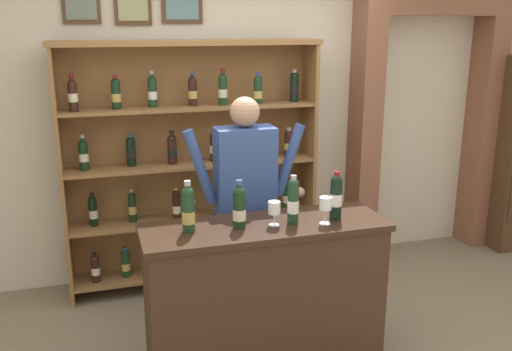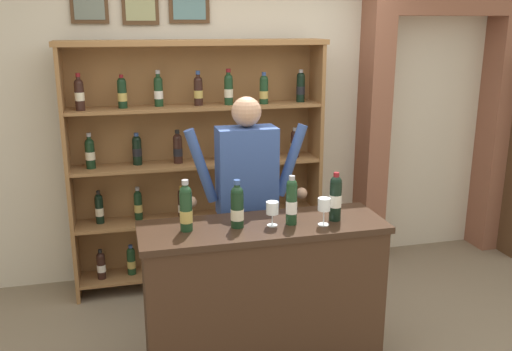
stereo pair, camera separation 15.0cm
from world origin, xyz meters
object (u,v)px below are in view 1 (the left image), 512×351
Objects in this scene: tasting_counter at (265,297)px; wine_glass_center at (325,204)px; tasting_bottle_brunello at (188,209)px; tasting_bottle_chianti at (239,206)px; wine_glass_left at (274,208)px; tasting_bottle_super_tuscan at (336,196)px; tasting_bottle_rosso at (293,200)px; shopkeeper at (245,191)px; wine_shelf at (191,160)px.

wine_glass_center reaches higher than tasting_counter.
tasting_counter is 0.79m from tasting_bottle_brunello.
tasting_bottle_chianti reaches higher than wine_glass_left.
tasting_bottle_super_tuscan is 2.02× the size of wine_glass_left.
tasting_bottle_chianti reaches higher than wine_glass_center.
tasting_bottle_chianti is 0.21m from wine_glass_left.
tasting_counter is 8.87× the size of wine_glass_center.
tasting_bottle_rosso is at bearing 0.47° from wine_glass_left.
wine_glass_left is at bearing -5.12° from tasting_bottle_brunello.
wine_glass_left is at bearing -86.68° from shopkeeper.
tasting_bottle_chianti is at bearing -3.25° from tasting_bottle_brunello.
shopkeeper reaches higher than tasting_bottle_super_tuscan.
shopkeeper is 0.69m from tasting_bottle_brunello.
tasting_bottle_super_tuscan is 1.80× the size of wine_glass_center.
tasting_bottle_rosso is (0.37, -1.39, 0.05)m from wine_shelf.
tasting_bottle_brunello is 0.63m from tasting_bottle_rosso.
tasting_bottle_rosso is (0.63, -0.04, 0.01)m from tasting_bottle_brunello.
tasting_bottle_chianti is at bearing 175.19° from tasting_bottle_rosso.
tasting_bottle_rosso is 1.00× the size of tasting_bottle_super_tuscan.
tasting_bottle_rosso is 0.20m from wine_glass_center.
wine_shelf reaches higher than tasting_bottle_brunello.
tasting_bottle_brunello is at bearing 175.94° from tasting_bottle_rosso.
tasting_bottle_chianti is at bearing -88.32° from wine_shelf.
wine_glass_center is (0.18, -0.06, -0.02)m from tasting_bottle_rosso.
tasting_bottle_brunello is at bearing 174.88° from wine_glass_left.
tasting_bottle_super_tuscan is (0.43, -0.54, 0.09)m from shopkeeper.
tasting_bottle_super_tuscan is (0.28, 0.00, 0.00)m from tasting_bottle_rosso.
tasting_counter is 4.94× the size of tasting_bottle_super_tuscan.
tasting_bottle_chianti is 0.96× the size of tasting_bottle_super_tuscan.
shopkeeper is 0.54m from tasting_bottle_chianti.
shopkeeper reaches higher than wine_glass_left.
wine_shelf is at bearing 115.14° from tasting_bottle_super_tuscan.
shopkeeper is at bearing 88.28° from tasting_counter.
tasting_bottle_super_tuscan is at bearing -2.58° from tasting_bottle_chianti.
tasting_bottle_rosso reaches higher than tasting_bottle_chianti.
tasting_bottle_brunello reaches higher than tasting_counter.
tasting_bottle_super_tuscan is at bearing -64.86° from wine_shelf.
tasting_bottle_brunello is at bearing 176.75° from tasting_bottle_chianti.
shopkeeper is 5.77× the size of tasting_bottle_chianti.
wine_shelf is at bearing 110.83° from wine_glass_center.
wine_glass_left is (0.05, -0.04, 0.60)m from tasting_counter.
shopkeeper is 5.47× the size of tasting_bottle_brunello.
tasting_counter is 0.79m from tasting_bottle_super_tuscan.
wine_glass_center is at bearing -60.75° from shopkeeper.
shopkeeper is at bearing -75.71° from wine_shelf.
shopkeeper is at bearing 45.58° from tasting_bottle_brunello.
wine_glass_center is at bearing -69.17° from wine_shelf.
tasting_bottle_brunello is 1.01× the size of tasting_bottle_super_tuscan.
tasting_bottle_brunello is 0.92m from tasting_bottle_super_tuscan.
tasting_counter is 0.65m from tasting_bottle_chianti.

